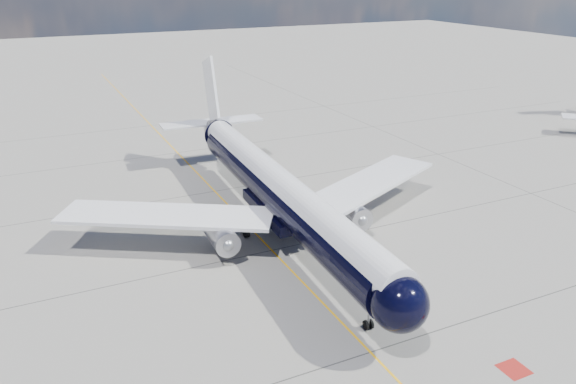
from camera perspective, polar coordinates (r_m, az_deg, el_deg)
name	(u,v)px	position (r m, az deg, el deg)	size (l,w,h in m)	color
ground	(201,177)	(64.82, -8.86, 1.54)	(320.00, 320.00, 0.00)	gray
taxiway_centerline	(215,191)	(60.34, -7.45, 0.08)	(0.16, 160.00, 0.01)	#FFB10D
red_marking	(514,369)	(37.31, 21.97, -16.35)	(1.60, 1.60, 0.01)	maroon
main_airliner	(275,188)	(49.57, -1.31, 0.41)	(37.13, 45.21, 13.06)	black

